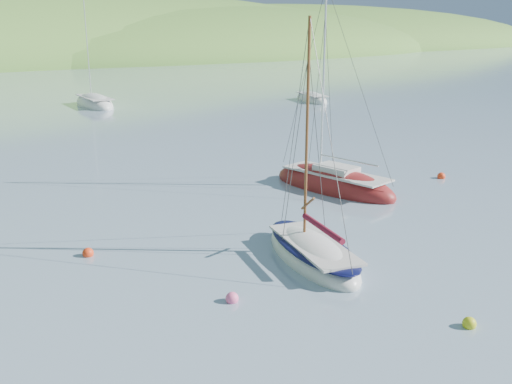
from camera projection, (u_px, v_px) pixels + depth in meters
ground at (391, 290)px, 20.41m from camera, size 700.00×700.00×0.00m
daysailer_white at (313, 254)px, 23.09m from camera, size 4.34×7.04×10.17m
sloop_red at (333, 185)px, 33.14m from camera, size 3.66×8.56×12.32m
distant_sloop_b at (95, 104)px, 67.95m from camera, size 4.63×10.08×13.86m
distant_sloop_d at (312, 100)px, 72.66m from camera, size 5.30×8.08×10.89m
mooring_buoys at (327, 238)px, 25.16m from camera, size 22.77×13.49×0.50m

